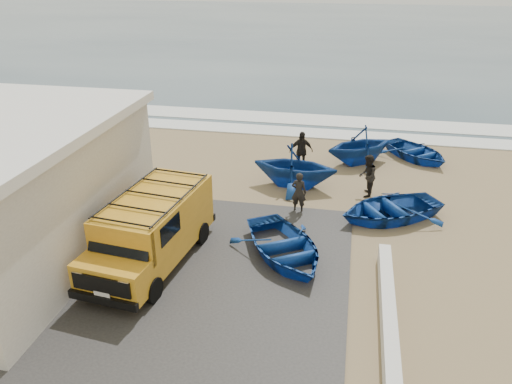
{
  "coord_description": "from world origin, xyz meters",
  "views": [
    {
      "loc": [
        3.67,
        -13.75,
        8.52
      ],
      "look_at": [
        0.63,
        1.6,
        1.2
      ],
      "focal_mm": 35.0,
      "sensor_mm": 36.0,
      "label": 1
    }
  ],
  "objects_px": {
    "fisherman_back": "(301,151)",
    "boat_far_left": "(360,145)",
    "boat_far_right": "(416,152)",
    "boat_mid_left": "(295,166)",
    "boat_near_left": "(284,246)",
    "fisherman_front": "(299,192)",
    "parapet": "(388,313)",
    "boat_near_right": "(390,208)",
    "van": "(152,228)",
    "fisherman_middle": "(367,176)"
  },
  "relations": [
    {
      "from": "boat_far_left",
      "to": "fisherman_back",
      "type": "relative_size",
      "value": 1.87
    },
    {
      "from": "boat_far_left",
      "to": "fisherman_front",
      "type": "height_order",
      "value": "boat_far_left"
    },
    {
      "from": "boat_mid_left",
      "to": "boat_far_left",
      "type": "distance_m",
      "value": 4.06
    },
    {
      "from": "boat_far_left",
      "to": "boat_far_right",
      "type": "distance_m",
      "value": 2.87
    },
    {
      "from": "parapet",
      "to": "boat_near_right",
      "type": "height_order",
      "value": "boat_near_right"
    },
    {
      "from": "parapet",
      "to": "boat_near_right",
      "type": "bearing_deg",
      "value": 87.31
    },
    {
      "from": "parapet",
      "to": "boat_mid_left",
      "type": "distance_m",
      "value": 8.73
    },
    {
      "from": "boat_near_left",
      "to": "fisherman_back",
      "type": "xyz_separation_m",
      "value": [
        -0.32,
        7.26,
        0.49
      ]
    },
    {
      "from": "boat_far_right",
      "to": "boat_near_left",
      "type": "bearing_deg",
      "value": -156.42
    },
    {
      "from": "boat_near_left",
      "to": "boat_far_right",
      "type": "xyz_separation_m",
      "value": [
        4.82,
        9.69,
        -0.04
      ]
    },
    {
      "from": "boat_far_right",
      "to": "fisherman_front",
      "type": "distance_m",
      "value": 8.0
    },
    {
      "from": "parapet",
      "to": "boat_near_left",
      "type": "height_order",
      "value": "boat_near_left"
    },
    {
      "from": "parapet",
      "to": "boat_far_left",
      "type": "distance_m",
      "value": 11.19
    },
    {
      "from": "boat_near_right",
      "to": "fisherman_front",
      "type": "xyz_separation_m",
      "value": [
        -3.28,
        -0.07,
        0.37
      ]
    },
    {
      "from": "fisherman_front",
      "to": "fisherman_back",
      "type": "relative_size",
      "value": 0.87
    },
    {
      "from": "boat_mid_left",
      "to": "fisherman_front",
      "type": "relative_size",
      "value": 2.22
    },
    {
      "from": "parapet",
      "to": "boat_near_left",
      "type": "xyz_separation_m",
      "value": [
        -3.07,
        2.51,
        0.13
      ]
    },
    {
      "from": "van",
      "to": "boat_far_right",
      "type": "distance_m",
      "value": 13.81
    },
    {
      "from": "boat_far_left",
      "to": "boat_far_right",
      "type": "bearing_deg",
      "value": 76.0
    },
    {
      "from": "fisherman_middle",
      "to": "fisherman_back",
      "type": "relative_size",
      "value": 0.95
    },
    {
      "from": "boat_near_right",
      "to": "boat_far_right",
      "type": "bearing_deg",
      "value": 135.45
    },
    {
      "from": "boat_near_left",
      "to": "fisherman_front",
      "type": "bearing_deg",
      "value": 56.8
    },
    {
      "from": "van",
      "to": "boat_mid_left",
      "type": "distance_m",
      "value": 7.39
    },
    {
      "from": "parapet",
      "to": "fisherman_front",
      "type": "height_order",
      "value": "fisherman_front"
    },
    {
      "from": "boat_near_left",
      "to": "parapet",
      "type": "bearing_deg",
      "value": -71.46
    },
    {
      "from": "fisherman_front",
      "to": "fisherman_back",
      "type": "distance_m",
      "value": 4.01
    },
    {
      "from": "van",
      "to": "boat_near_right",
      "type": "xyz_separation_m",
      "value": [
        7.23,
        4.33,
        -0.79
      ]
    },
    {
      "from": "parapet",
      "to": "boat_far_right",
      "type": "height_order",
      "value": "boat_far_right"
    },
    {
      "from": "fisherman_middle",
      "to": "van",
      "type": "bearing_deg",
      "value": -40.27
    },
    {
      "from": "van",
      "to": "boat_far_left",
      "type": "xyz_separation_m",
      "value": [
        6.09,
        9.63,
        -0.31
      ]
    },
    {
      "from": "boat_far_right",
      "to": "boat_mid_left",
      "type": "bearing_deg",
      "value": 179.0
    },
    {
      "from": "parapet",
      "to": "fisherman_middle",
      "type": "distance_m",
      "value": 7.69
    },
    {
      "from": "parapet",
      "to": "fisherman_middle",
      "type": "height_order",
      "value": "fisherman_middle"
    },
    {
      "from": "van",
      "to": "fisherman_middle",
      "type": "height_order",
      "value": "van"
    },
    {
      "from": "parapet",
      "to": "fisherman_front",
      "type": "xyz_separation_m",
      "value": [
        -3.01,
        5.78,
        0.5
      ]
    },
    {
      "from": "boat_mid_left",
      "to": "boat_far_left",
      "type": "bearing_deg",
      "value": -32.79
    },
    {
      "from": "boat_near_left",
      "to": "fisherman_middle",
      "type": "xyz_separation_m",
      "value": [
        2.52,
        5.14,
        0.44
      ]
    },
    {
      "from": "boat_mid_left",
      "to": "fisherman_back",
      "type": "bearing_deg",
      "value": 4.83
    },
    {
      "from": "boat_near_right",
      "to": "boat_near_left",
      "type": "bearing_deg",
      "value": -76.49
    },
    {
      "from": "parapet",
      "to": "fisherman_middle",
      "type": "bearing_deg",
      "value": 94.05
    },
    {
      "from": "fisherman_middle",
      "to": "fisherman_back",
      "type": "height_order",
      "value": "fisherman_back"
    },
    {
      "from": "boat_mid_left",
      "to": "boat_near_left",
      "type": "bearing_deg",
      "value": -169.76
    },
    {
      "from": "boat_far_left",
      "to": "boat_far_right",
      "type": "xyz_separation_m",
      "value": [
        2.62,
        1.05,
        -0.52
      ]
    },
    {
      "from": "boat_near_right",
      "to": "fisherman_back",
      "type": "height_order",
      "value": "fisherman_back"
    },
    {
      "from": "fisherman_back",
      "to": "boat_far_left",
      "type": "bearing_deg",
      "value": 9.14
    },
    {
      "from": "van",
      "to": "boat_mid_left",
      "type": "xyz_separation_m",
      "value": [
        3.52,
        6.49,
        -0.29
      ]
    },
    {
      "from": "boat_mid_left",
      "to": "fisherman_middle",
      "type": "bearing_deg",
      "value": -90.46
    },
    {
      "from": "van",
      "to": "boat_far_right",
      "type": "height_order",
      "value": "van"
    },
    {
      "from": "van",
      "to": "fisherman_back",
      "type": "xyz_separation_m",
      "value": [
        3.57,
        8.26,
        -0.3
      ]
    },
    {
      "from": "boat_near_right",
      "to": "fisherman_back",
      "type": "bearing_deg",
      "value": -168.47
    }
  ]
}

